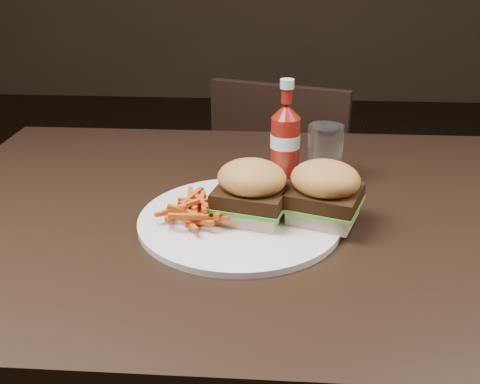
# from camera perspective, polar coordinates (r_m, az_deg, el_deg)

# --- Properties ---
(dining_table) EXTENTS (1.20, 0.80, 0.04)m
(dining_table) POSITION_cam_1_polar(r_m,az_deg,el_deg) (0.94, 3.66, -2.70)
(dining_table) COLOR black
(dining_table) RESTS_ON ground
(chair_far) EXTENTS (0.47, 0.47, 0.04)m
(chair_far) POSITION_cam_1_polar(r_m,az_deg,el_deg) (1.69, 5.39, -1.30)
(chair_far) COLOR black
(chair_far) RESTS_ON ground
(plate) EXTENTS (0.32, 0.32, 0.01)m
(plate) POSITION_cam_1_polar(r_m,az_deg,el_deg) (0.88, -0.04, -2.93)
(plate) COLOR white
(plate) RESTS_ON dining_table
(sandwich_half_a) EXTENTS (0.11, 0.11, 0.02)m
(sandwich_half_a) POSITION_cam_1_polar(r_m,az_deg,el_deg) (0.88, 1.17, -1.93)
(sandwich_half_a) COLOR #FAE6BD
(sandwich_half_a) RESTS_ON plate
(sandwich_half_b) EXTENTS (0.12, 0.12, 0.02)m
(sandwich_half_b) POSITION_cam_1_polar(r_m,az_deg,el_deg) (0.88, 8.44, -2.05)
(sandwich_half_b) COLOR beige
(sandwich_half_b) RESTS_ON plate
(fries_pile) EXTENTS (0.11, 0.11, 0.04)m
(fries_pile) POSITION_cam_1_polar(r_m,az_deg,el_deg) (0.87, -4.51, -1.43)
(fries_pile) COLOR #CB671B
(fries_pile) RESTS_ON plate
(ketchup_bottle) EXTENTS (0.06, 0.06, 0.11)m
(ketchup_bottle) POSITION_cam_1_polar(r_m,az_deg,el_deg) (1.04, 4.59, 4.69)
(ketchup_bottle) COLOR maroon
(ketchup_bottle) RESTS_ON dining_table
(tumbler) EXTENTS (0.08, 0.08, 0.10)m
(tumbler) POSITION_cam_1_polar(r_m,az_deg,el_deg) (1.03, 8.59, 3.98)
(tumbler) COLOR white
(tumbler) RESTS_ON dining_table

